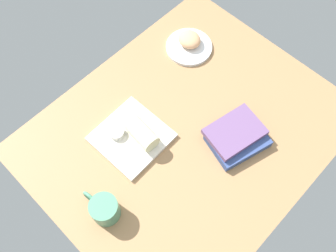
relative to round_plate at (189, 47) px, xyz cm
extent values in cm
cube|color=#9E754C|center=(28.58, 25.24, -2.70)|extent=(110.00, 90.00, 4.00)
cylinder|color=white|center=(0.00, 0.00, 0.00)|extent=(19.06, 19.06, 1.40)
ellipsoid|color=tan|center=(-1.14, -1.02, 2.96)|extent=(10.06, 10.97, 4.53)
cube|color=silver|center=(44.85, 12.99, 0.10)|extent=(24.58, 24.58, 1.60)
cylinder|color=silver|center=(47.91, 8.57, 2.07)|extent=(5.64, 5.64, 2.34)
cylinder|color=#BD5525|center=(47.91, 8.57, 2.94)|extent=(4.62, 4.62, 0.40)
cylinder|color=beige|center=(42.40, 16.52, 4.27)|extent=(7.68, 12.25, 6.75)
cube|color=#33477F|center=(19.36, 41.68, 1.00)|extent=(23.10, 19.71, 3.40)
cube|color=#6B4C7A|center=(18.84, 39.37, 3.88)|extent=(22.09, 17.79, 2.36)
cylinder|color=#4C8C6B|center=(69.41, 27.12, 3.73)|extent=(9.35, 9.35, 8.87)
cylinder|color=olive|center=(69.41, 27.12, 7.57)|extent=(7.67, 7.67, 0.40)
torus|color=#4C8C6B|center=(70.18, 21.03, 3.73)|extent=(2.01, 6.62, 6.52)
camera|label=1|loc=(76.72, 62.57, 122.70)|focal=39.84mm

